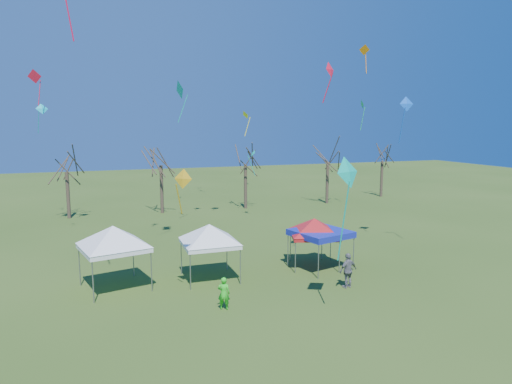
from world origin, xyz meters
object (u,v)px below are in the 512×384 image
tent_white_west (113,230)px  tent_white_mid (209,228)px  person_grey (348,270)px  person_green (224,293)px  tent_red (314,222)px  tree_5 (383,148)px  tent_blue (321,233)px  tree_3 (245,149)px  tree_1 (66,155)px  tree_4 (328,148)px  tree_2 (160,148)px

tent_white_west → tent_white_mid: 5.01m
tent_white_west → tent_white_mid: size_ratio=1.05×
person_grey → person_green: (-6.90, -0.59, -0.16)m
tent_white_west → tent_red: (11.48, -0.02, -0.37)m
tent_white_mid → tree_5: bearing=39.9°
tree_5 → tent_blue: size_ratio=2.09×
tent_red → tree_3: bearing=83.8°
tree_1 → tent_blue: size_ratio=2.11×
tent_blue → person_grey: tent_blue is taller
tree_4 → tent_white_west: 30.38m
tree_2 → tree_5: size_ratio=1.10×
tree_2 → person_green: 25.20m
tent_white_west → tent_blue: bearing=-2.5°
tent_white_west → tent_white_mid: bearing=-2.6°
tree_2 → tent_blue: size_ratio=2.29×
tree_1 → tent_white_mid: (8.18, -20.56, -2.89)m
tree_5 → person_grey: tree_5 is taller
tree_3 → person_green: bearing=-110.4°
tree_4 → person_green: bearing=-127.2°
tent_blue → tree_4: bearing=60.8°
tree_2 → tree_4: 17.73m
tree_4 → person_green: tree_4 is taller
tent_white_west → tree_4: bearing=40.6°
tent_white_west → tent_white_mid: tent_white_west is taller
tree_2 → tent_white_mid: size_ratio=2.01×
tree_2 → tree_3: (8.40, -0.33, -0.21)m
tent_blue → tree_2: bearing=107.4°
tent_white_west → person_grey: (11.51, -3.93, -2.19)m
tree_4 → tent_red: size_ratio=2.13×
tree_3 → tree_5: tree_3 is taller
person_grey → person_green: 6.92m
tree_3 → tree_4: size_ratio=1.00×
tree_3 → person_grey: size_ratio=4.26×
tree_1 → tent_blue: bearing=-54.5°
person_grey → person_green: bearing=-6.2°
tree_5 → tent_red: size_ratio=2.02×
person_grey → person_green: person_grey is taller
tree_1 → tree_5: (34.49, 1.42, -0.06)m
tree_1 → person_green: tree_1 is taller
tree_4 → tree_2: bearing=178.8°
tent_white_west → person_green: bearing=-44.4°
tree_5 → tent_white_west: tree_5 is taller
person_green → tent_white_mid: bearing=-70.8°
tree_1 → tent_white_mid: tree_1 is taller
tree_4 → person_grey: 26.73m
tent_red → tree_2: bearing=107.3°
tree_1 → tent_blue: (14.83, -20.83, -3.67)m
tent_white_west → tent_red: tent_white_west is taller
tent_red → tent_white_west: bearing=179.9°
tent_blue → tent_white_west: bearing=177.5°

